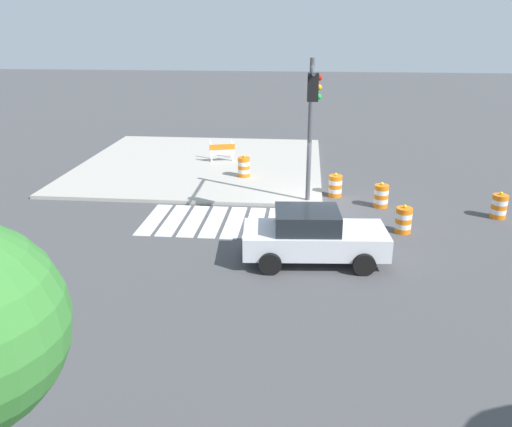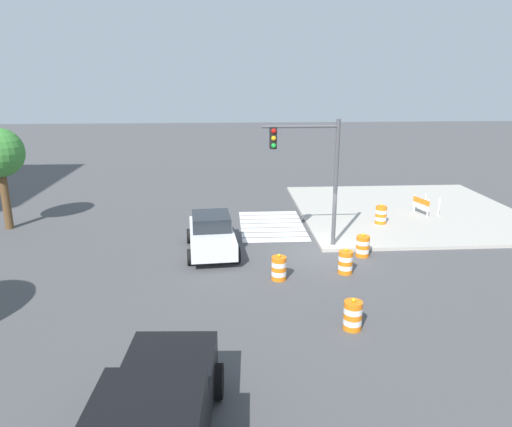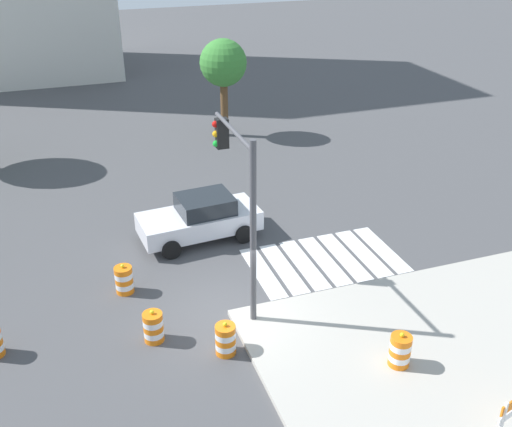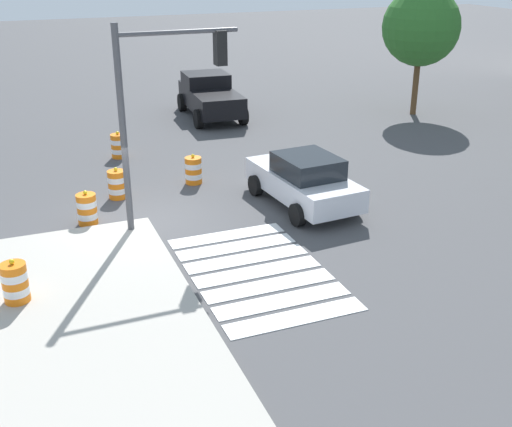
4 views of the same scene
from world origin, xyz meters
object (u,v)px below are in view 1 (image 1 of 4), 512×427
Objects in this scene: traffic_barrel_near_corner at (335,186)px; traffic_barrel_median_far at (499,206)px; traffic_light_pole at (312,110)px; construction_barricade at (222,150)px; traffic_barrel_median_near at (381,196)px; sports_car at (313,236)px; traffic_barrel_on_sidewalk at (244,167)px; traffic_barrel_crosswalk_end at (403,220)px.

traffic_barrel_near_corner and traffic_barrel_median_far have the same top height.
traffic_light_pole reaches higher than traffic_barrel_near_corner.
traffic_barrel_median_far is at bearing 149.11° from construction_barricade.
construction_barricade is (7.29, -6.06, 0.27)m from traffic_barrel_median_near.
sports_car is 6.46m from traffic_barrel_near_corner.
traffic_barrel_median_far is 10.83m from traffic_barrel_on_sidewalk.
sports_car is at bearing 110.16° from traffic_barrel_on_sidewalk.
traffic_barrel_median_near is (-1.74, 1.17, 0.00)m from traffic_barrel_near_corner.
traffic_barrel_median_far is 7.86m from traffic_light_pole.
construction_barricade is 0.25× the size of traffic_light_pole.
traffic_barrel_near_corner is 7.41m from construction_barricade.
traffic_barrel_crosswalk_end is 1.00× the size of traffic_barrel_median_far.
traffic_light_pole is (0.14, -4.23, 3.10)m from sports_car.
traffic_barrel_median_near is (-2.71, -5.21, -0.36)m from sports_car.
traffic_barrel_median_near is 4.29m from traffic_barrel_median_far.
traffic_barrel_median_near is 1.00× the size of traffic_barrel_median_far.
traffic_barrel_on_sidewalk is at bearing 117.69° from construction_barricade.
construction_barricade is (7.72, -8.69, 0.27)m from traffic_barrel_crosswalk_end.
traffic_light_pole is at bearing -26.68° from traffic_barrel_crosswalk_end.
construction_barricade is at bearing -39.72° from traffic_barrel_median_near.
sports_car is 5.24m from traffic_light_pole.
traffic_barrel_on_sidewalk is (10.03, -4.08, 0.15)m from traffic_barrel_median_far.
traffic_barrel_on_sidewalk reaches higher than traffic_barrel_median_far.
traffic_light_pole is at bearing 122.24° from construction_barricade.
traffic_barrel_on_sidewalk is 6.14m from traffic_light_pole.
traffic_light_pole reaches higher than traffic_barrel_crosswalk_end.
construction_barricade reaches higher than traffic_barrel_near_corner.
construction_barricade reaches higher than traffic_barrel_median_far.
traffic_barrel_median_near is 6.67m from traffic_barrel_on_sidewalk.
traffic_barrel_on_sidewalk is 0.19× the size of traffic_light_pole.
traffic_barrel_near_corner and traffic_barrel_crosswalk_end have the same top height.
traffic_barrel_median_near is at bearing -80.73° from traffic_barrel_crosswalk_end.
traffic_barrel_crosswalk_end is at bearing 136.72° from traffic_barrel_on_sidewalk.
traffic_light_pole is (7.06, 0.16, 3.46)m from traffic_barrel_median_far.
traffic_barrel_crosswalk_end is at bearing 99.27° from traffic_barrel_median_near.
traffic_barrel_median_far is at bearing -178.71° from traffic_light_pole.
construction_barricade is at bearing -62.31° from traffic_barrel_on_sidewalk.
construction_barricade is (4.58, -11.26, -0.09)m from sports_car.
traffic_barrel_crosswalk_end and traffic_barrel_median_far have the same top height.
traffic_barrel_median_near is 9.48m from construction_barricade.
traffic_barrel_near_corner is 0.73× the size of construction_barricade.
sports_car is at bearing 91.87° from traffic_light_pole.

